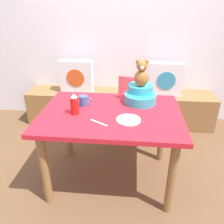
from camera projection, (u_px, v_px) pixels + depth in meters
ground_plane at (111, 177)px, 2.28m from camera, size 8.00×8.00×0.00m
back_wall at (122, 27)px, 3.01m from camera, size 4.40×0.10×2.60m
window_bench at (119, 107)px, 3.24m from camera, size 2.60×0.44×0.46m
pillow_floral_left at (77, 77)px, 3.07m from camera, size 0.44×0.15×0.44m
pillow_floral_right at (166, 79)px, 2.97m from camera, size 0.44×0.15×0.44m
dining_table at (111, 123)px, 2.00m from camera, size 1.21×0.88×0.74m
highchair at (128, 101)px, 2.71m from camera, size 0.39×0.50×0.79m
infant_seat_teal at (140, 95)px, 2.12m from camera, size 0.30×0.33×0.16m
teddy_bear at (142, 74)px, 2.02m from camera, size 0.13×0.12×0.25m
ketchup_bottle at (74, 104)px, 1.88m from camera, size 0.07×0.07×0.18m
coffee_mug at (84, 101)px, 2.05m from camera, size 0.12×0.08×0.09m
dinner_plate_near at (128, 120)px, 1.81m from camera, size 0.20×0.20×0.01m
table_fork at (99, 123)px, 1.77m from camera, size 0.15×0.11×0.01m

